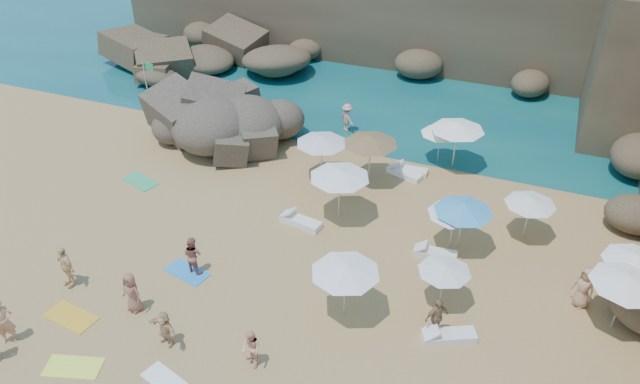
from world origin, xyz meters
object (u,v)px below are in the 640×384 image
(parasol_1, at_px, (322,140))
(person_stand_3, at_px, (437,317))
(parasol_2, at_px, (458,126))
(person_stand_1, at_px, (193,255))
(person_stand_5, at_px, (246,101))
(person_stand_4, at_px, (584,287))
(parasol_0, at_px, (441,131))
(person_stand_0, at_px, (3,321))
(flag_pole, at_px, (148,84))
(rock_outcrop, at_px, (234,138))
(person_stand_2, at_px, (347,118))
(lounger_0, at_px, (301,222))

(parasol_1, bearing_deg, person_stand_3, -47.57)
(parasol_1, bearing_deg, parasol_2, 30.58)
(person_stand_1, relative_size, person_stand_5, 1.04)
(person_stand_4, bearing_deg, parasol_0, 169.17)
(person_stand_3, bearing_deg, parasol_1, 87.01)
(parasol_0, bearing_deg, person_stand_0, -122.93)
(parasol_2, xyz_separation_m, person_stand_0, (-12.08, -17.14, -1.33))
(parasol_2, bearing_deg, flag_pole, -175.44)
(flag_pole, distance_m, parasol_1, 11.16)
(rock_outcrop, xyz_separation_m, parasol_1, (5.89, -2.07, 2.14))
(parasol_0, distance_m, parasol_1, 6.15)
(person_stand_1, xyz_separation_m, person_stand_4, (14.32, 3.50, 0.05))
(parasol_0, distance_m, person_stand_4, 11.03)
(flag_pole, bearing_deg, person_stand_2, 15.54)
(parasol_0, xyz_separation_m, person_stand_1, (-7.18, -11.86, -0.92))
(parasol_0, distance_m, lounger_0, 8.85)
(person_stand_4, bearing_deg, parasol_1, -162.67)
(person_stand_0, height_order, person_stand_1, person_stand_0)
(parasol_2, xyz_separation_m, person_stand_4, (6.32, -8.11, -1.42))
(lounger_0, bearing_deg, person_stand_2, 106.28)
(parasol_1, relative_size, person_stand_5, 1.57)
(person_stand_1, height_order, person_stand_4, person_stand_4)
(rock_outcrop, relative_size, person_stand_3, 4.30)
(flag_pole, xyz_separation_m, lounger_0, (11.47, -5.91, -2.21))
(parasol_1, bearing_deg, person_stand_5, 142.75)
(parasol_0, height_order, person_stand_5, parasol_0)
(parasol_0, xyz_separation_m, person_stand_0, (-11.26, -17.39, -0.79))
(parasol_2, xyz_separation_m, person_stand_1, (-8.00, -11.61, -1.47))
(parasol_1, xyz_separation_m, person_stand_1, (-2.25, -8.21, -1.33))
(parasol_0, height_order, person_stand_4, parasol_0)
(lounger_0, height_order, person_stand_5, person_stand_5)
(rock_outcrop, distance_m, flag_pole, 5.59)
(parasol_2, bearing_deg, parasol_1, -149.42)
(lounger_0, bearing_deg, person_stand_1, -112.03)
(parasol_2, height_order, person_stand_3, parasol_2)
(parasol_2, xyz_separation_m, person_stand_2, (-6.17, 1.60, -1.46))
(parasol_0, xyz_separation_m, person_stand_3, (2.45, -11.72, -0.94))
(person_stand_2, distance_m, person_stand_5, 6.18)
(flag_pole, height_order, person_stand_1, flag_pole)
(lounger_0, height_order, person_stand_3, person_stand_3)
(lounger_0, xyz_separation_m, person_stand_4, (11.56, -0.86, 0.72))
(parasol_2, relative_size, person_stand_1, 1.61)
(parasol_0, xyz_separation_m, parasol_1, (-4.93, -3.65, 0.40))
(person_stand_5, bearing_deg, person_stand_1, -61.22)
(rock_outcrop, bearing_deg, person_stand_2, 28.16)
(lounger_0, xyz_separation_m, person_stand_5, (-7.11, 8.86, 0.64))
(parasol_0, distance_m, person_stand_2, 5.59)
(rock_outcrop, height_order, parasol_1, parasol_1)
(lounger_0, distance_m, person_stand_1, 5.20)
(flag_pole, xyz_separation_m, person_stand_0, (4.63, -15.81, -1.40))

